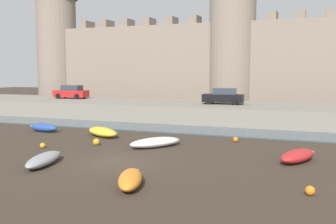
# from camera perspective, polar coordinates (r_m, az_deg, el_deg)

# --- Properties ---
(ground_plane) EXTENTS (160.00, 160.00, 0.00)m
(ground_plane) POSITION_cam_1_polar(r_m,az_deg,el_deg) (22.58, -7.93, -7.23)
(ground_plane) COLOR #382D23
(water_channel) EXTENTS (80.00, 4.50, 0.10)m
(water_channel) POSITION_cam_1_polar(r_m,az_deg,el_deg) (34.26, 2.57, -2.55)
(water_channel) COLOR #3D4C56
(water_channel) RESTS_ON ground
(quay_road) EXTENTS (66.71, 10.00, 1.77)m
(quay_road) POSITION_cam_1_polar(r_m,az_deg,el_deg) (41.05, 5.77, 0.02)
(quay_road) COLOR gray
(quay_road) RESTS_ON ground
(castle) EXTENTS (61.37, 6.66, 19.99)m
(castle) POSITION_cam_1_polar(r_m,az_deg,el_deg) (52.34, 9.26, 8.21)
(castle) COLOR gray
(castle) RESTS_ON ground
(rowboat_foreground_left) EXTENTS (2.40, 3.44, 0.71)m
(rowboat_foreground_left) POSITION_cam_1_polar(r_m,az_deg,el_deg) (23.50, 18.28, -6.03)
(rowboat_foreground_left) COLOR red
(rowboat_foreground_left) RESTS_ON ground
(rowboat_midflat_left) EXTENTS (2.08, 3.25, 0.66)m
(rowboat_midflat_left) POSITION_cam_1_polar(r_m,az_deg,el_deg) (17.84, -5.52, -9.63)
(rowboat_midflat_left) COLOR orange
(rowboat_midflat_left) RESTS_ON ground
(rowboat_midflat_right) EXTENTS (2.99, 1.23, 0.72)m
(rowboat_midflat_right) POSITION_cam_1_polar(r_m,az_deg,el_deg) (34.87, -17.61, -2.14)
(rowboat_midflat_right) COLOR #234793
(rowboat_midflat_right) RESTS_ON ground
(rowboat_near_channel_left) EXTENTS (3.39, 3.93, 0.65)m
(rowboat_near_channel_left) POSITION_cam_1_polar(r_m,az_deg,el_deg) (26.66, -1.83, -4.39)
(rowboat_near_channel_left) COLOR silver
(rowboat_near_channel_left) RESTS_ON ground
(rowboat_foreground_right) EXTENTS (2.03, 3.86, 0.60)m
(rowboat_foreground_right) POSITION_cam_1_polar(r_m,az_deg,el_deg) (22.74, -17.62, -6.54)
(rowboat_foreground_right) COLOR gray
(rowboat_foreground_right) RESTS_ON ground
(rowboat_near_channel_right) EXTENTS (3.97, 3.28, 0.70)m
(rowboat_near_channel_right) POSITION_cam_1_polar(r_m,az_deg,el_deg) (31.37, -9.48, -2.84)
(rowboat_near_channel_right) COLOR yellow
(rowboat_near_channel_right) RESTS_ON ground
(mooring_buoy_off_centre) EXTENTS (0.38, 0.38, 0.38)m
(mooring_buoy_off_centre) POSITION_cam_1_polar(r_m,az_deg,el_deg) (28.91, 9.78, -3.96)
(mooring_buoy_off_centre) COLOR orange
(mooring_buoy_off_centre) RESTS_ON ground
(mooring_buoy_mid_mud) EXTENTS (0.41, 0.41, 0.41)m
(mooring_buoy_mid_mud) POSITION_cam_1_polar(r_m,az_deg,el_deg) (17.60, 19.92, -10.67)
(mooring_buoy_mid_mud) COLOR orange
(mooring_buoy_mid_mud) RESTS_ON ground
(mooring_buoy_near_channel) EXTENTS (0.36, 0.36, 0.36)m
(mooring_buoy_near_channel) POSITION_cam_1_polar(r_m,az_deg,el_deg) (27.58, -17.73, -4.65)
(mooring_buoy_near_channel) COLOR orange
(mooring_buoy_near_channel) RESTS_ON ground
(mooring_buoy_near_shore) EXTENTS (0.47, 0.47, 0.47)m
(mooring_buoy_near_shore) POSITION_cam_1_polar(r_m,az_deg,el_deg) (27.77, -10.36, -4.29)
(mooring_buoy_near_shore) COLOR orange
(mooring_buoy_near_shore) RESTS_ON ground
(car_quay_east) EXTENTS (4.22, 2.13, 1.62)m
(car_quay_east) POSITION_cam_1_polar(r_m,az_deg,el_deg) (40.30, 8.05, 2.25)
(car_quay_east) COLOR black
(car_quay_east) RESTS_ON quay_road
(car_quay_centre_east) EXTENTS (4.22, 2.13, 1.62)m
(car_quay_centre_east) POSITION_cam_1_polar(r_m,az_deg,el_deg) (49.44, -13.86, 2.82)
(car_quay_centre_east) COLOR red
(car_quay_centre_east) RESTS_ON quay_road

